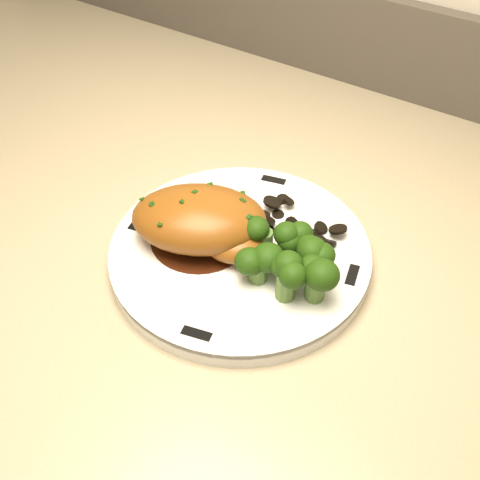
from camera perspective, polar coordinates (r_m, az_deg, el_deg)
The scene contains 9 objects.
plate at distance 0.57m, azimuth -0.00°, elevation -1.32°, with size 0.24×0.24×0.02m, color white.
rim_accent_0 at distance 0.64m, azimuth 3.21°, elevation 5.68°, with size 0.03×0.01×0.00m, color black.
rim_accent_1 at distance 0.59m, azimuth -9.69°, elevation 1.73°, with size 0.03×0.01×0.00m, color black.
rim_accent_2 at distance 0.50m, azimuth -4.14°, elevation -8.86°, with size 0.03×0.01×0.00m, color black.
rim_accent_3 at distance 0.54m, azimuth 10.60°, elevation -3.30°, with size 0.03×0.01×0.00m, color black.
gravy_pool at distance 0.57m, azimuth -3.78°, elevation 0.21°, with size 0.09×0.09×0.00m, color #351509.
chicken_breast at distance 0.55m, azimuth -3.50°, elevation 1.75°, with size 0.15×0.13×0.05m.
mushroom_pile at distance 0.58m, azimuth 5.64°, elevation 1.47°, with size 0.07×0.05×0.02m.
broccoli_florets at distance 0.52m, azimuth 4.57°, elevation -1.87°, with size 0.09×0.07×0.04m.
Camera 1 is at (-0.18, 1.29, 1.29)m, focal length 45.00 mm.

